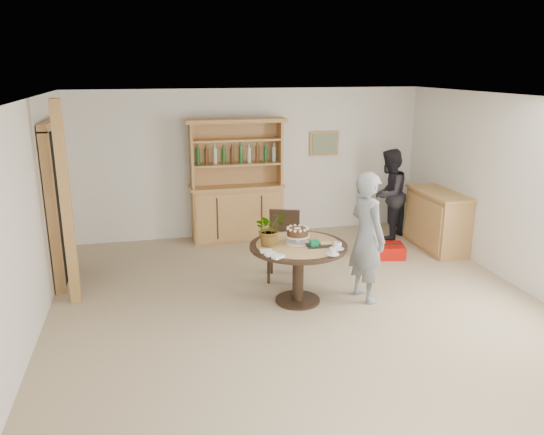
{
  "coord_description": "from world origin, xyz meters",
  "views": [
    {
      "loc": [
        -1.71,
        -5.32,
        2.85
      ],
      "look_at": [
        -0.27,
        0.8,
        1.05
      ],
      "focal_mm": 35.0,
      "sensor_mm": 36.0,
      "label": 1
    }
  ],
  "objects_px": {
    "sideboard": "(437,220)",
    "red_suitcase": "(384,251)",
    "hutch": "(237,199)",
    "dining_table": "(298,256)",
    "dining_chair": "(284,240)",
    "adult_person": "(389,194)",
    "teen_boy": "(367,237)"
  },
  "relations": [
    {
      "from": "teen_boy",
      "to": "red_suitcase",
      "type": "distance_m",
      "value": 1.76
    },
    {
      "from": "dining_chair",
      "to": "teen_boy",
      "type": "relative_size",
      "value": 0.58
    },
    {
      "from": "dining_table",
      "to": "dining_chair",
      "type": "relative_size",
      "value": 1.27
    },
    {
      "from": "adult_person",
      "to": "red_suitcase",
      "type": "height_order",
      "value": "adult_person"
    },
    {
      "from": "dining_chair",
      "to": "teen_boy",
      "type": "height_order",
      "value": "teen_boy"
    },
    {
      "from": "dining_chair",
      "to": "adult_person",
      "type": "relative_size",
      "value": 0.62
    },
    {
      "from": "dining_chair",
      "to": "teen_boy",
      "type": "distance_m",
      "value": 1.27
    },
    {
      "from": "sideboard",
      "to": "dining_table",
      "type": "height_order",
      "value": "sideboard"
    },
    {
      "from": "hutch",
      "to": "red_suitcase",
      "type": "xyz_separation_m",
      "value": [
        2.05,
        -1.43,
        -0.59
      ]
    },
    {
      "from": "hutch",
      "to": "dining_chair",
      "type": "xyz_separation_m",
      "value": [
        0.34,
        -1.85,
        -0.15
      ]
    },
    {
      "from": "hutch",
      "to": "dining_table",
      "type": "distance_m",
      "value": 2.7
    },
    {
      "from": "adult_person",
      "to": "dining_table",
      "type": "bearing_deg",
      "value": 3.13
    },
    {
      "from": "dining_chair",
      "to": "red_suitcase",
      "type": "relative_size",
      "value": 1.41
    },
    {
      "from": "sideboard",
      "to": "red_suitcase",
      "type": "distance_m",
      "value": 1.08
    },
    {
      "from": "adult_person",
      "to": "hutch",
      "type": "bearing_deg",
      "value": -53.36
    },
    {
      "from": "sideboard",
      "to": "dining_chair",
      "type": "xyz_separation_m",
      "value": [
        -2.7,
        -0.61,
        0.06
      ]
    },
    {
      "from": "adult_person",
      "to": "teen_boy",
      "type": "bearing_deg",
      "value": 17.91
    },
    {
      "from": "sideboard",
      "to": "dining_table",
      "type": "xyz_separation_m",
      "value": [
        -2.73,
        -1.43,
        0.13
      ]
    },
    {
      "from": "dining_chair",
      "to": "red_suitcase",
      "type": "height_order",
      "value": "dining_chair"
    },
    {
      "from": "dining_chair",
      "to": "teen_boy",
      "type": "bearing_deg",
      "value": -28.64
    },
    {
      "from": "sideboard",
      "to": "red_suitcase",
      "type": "bearing_deg",
      "value": -169.07
    },
    {
      "from": "teen_boy",
      "to": "adult_person",
      "type": "xyz_separation_m",
      "value": [
        1.34,
        2.22,
        -0.05
      ]
    },
    {
      "from": "dining_table",
      "to": "dining_chair",
      "type": "bearing_deg",
      "value": 88.14
    },
    {
      "from": "hutch",
      "to": "sideboard",
      "type": "relative_size",
      "value": 1.62
    },
    {
      "from": "sideboard",
      "to": "adult_person",
      "type": "height_order",
      "value": "adult_person"
    },
    {
      "from": "dining_table",
      "to": "adult_person",
      "type": "xyz_separation_m",
      "value": [
        2.19,
        2.12,
        0.16
      ]
    },
    {
      "from": "teen_boy",
      "to": "sideboard",
      "type": "bearing_deg",
      "value": -63.82
    },
    {
      "from": "red_suitcase",
      "to": "teen_boy",
      "type": "bearing_deg",
      "value": -111.19
    },
    {
      "from": "sideboard",
      "to": "adult_person",
      "type": "xyz_separation_m",
      "value": [
        -0.53,
        0.69,
        0.29
      ]
    },
    {
      "from": "red_suitcase",
      "to": "dining_chair",
      "type": "bearing_deg",
      "value": -153.98
    },
    {
      "from": "dining_chair",
      "to": "teen_boy",
      "type": "xyz_separation_m",
      "value": [
        0.82,
        -0.92,
        0.29
      ]
    },
    {
      "from": "adult_person",
      "to": "red_suitcase",
      "type": "xyz_separation_m",
      "value": [
        -0.46,
        -0.88,
        -0.67
      ]
    }
  ]
}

